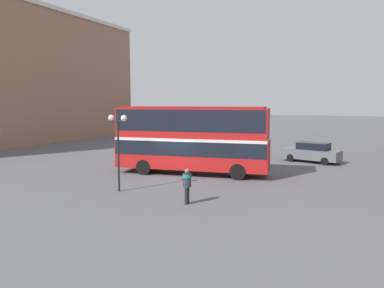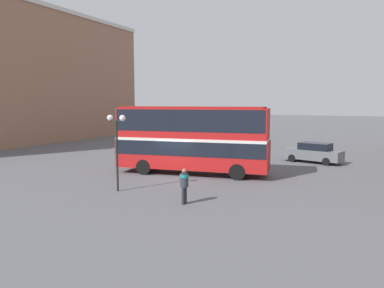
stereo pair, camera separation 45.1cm
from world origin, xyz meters
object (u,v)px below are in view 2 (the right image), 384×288
Objects in this scene: double_decker_bus at (192,136)px; parked_car_kerb_near at (173,144)px; parked_car_kerb_far at (313,153)px; street_lamp_twin_globe at (117,134)px; pedestrian_foreground at (184,182)px.

parked_car_kerb_near is (-6.90, 10.22, -1.96)m from double_decker_bus.
double_decker_bus reaches higher than parked_car_kerb_far.
street_lamp_twin_globe is (-8.70, -15.08, 2.44)m from parked_car_kerb_far.
street_lamp_twin_globe is (5.21, -16.54, 2.54)m from parked_car_kerb_near.
parked_car_kerb_far is at bearing 167.59° from parked_car_kerb_near.
street_lamp_twin_globe reaches higher than parked_car_kerb_far.
double_decker_bus is 7.85m from pedestrian_foreground.
pedestrian_foreground is 19.92m from parked_car_kerb_near.
parked_car_kerb_near is 17.53m from street_lamp_twin_globe.
parked_car_kerb_far is at bearing 60.03° from street_lamp_twin_globe.
parked_car_kerb_near is 1.05× the size of street_lamp_twin_globe.
pedestrian_foreground reaches higher than parked_car_kerb_far.
parked_car_kerb_far is at bearing 42.55° from double_decker_bus.
pedestrian_foreground is 0.39× the size of parked_car_kerb_near.
double_decker_bus is at bearing 66.08° from parked_car_kerb_far.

